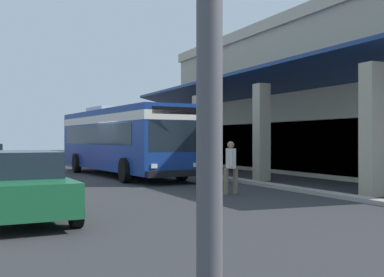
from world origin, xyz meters
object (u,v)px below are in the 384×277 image
(transit_bus, at_px, (121,137))
(potted_palm, at_px, (191,160))
(pedestrian, at_px, (231,165))
(parked_sedan_green, at_px, (18,185))

(transit_bus, xyz_separation_m, potted_palm, (-2.63, 4.88, -1.28))
(pedestrian, xyz_separation_m, potted_palm, (-11.62, 3.96, -0.37))
(potted_palm, bearing_deg, parked_sedan_green, -37.20)
(transit_bus, height_order, parked_sedan_green, transit_bus)
(transit_bus, xyz_separation_m, pedestrian, (8.99, 0.92, -0.92))
(parked_sedan_green, bearing_deg, potted_palm, 142.80)
(pedestrian, relative_size, potted_palm, 0.70)
(transit_bus, relative_size, pedestrian, 6.83)
(transit_bus, bearing_deg, pedestrian, 5.85)
(pedestrian, bearing_deg, parked_sedan_green, -71.49)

